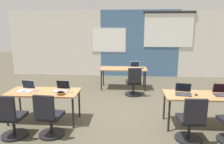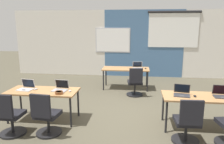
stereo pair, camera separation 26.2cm
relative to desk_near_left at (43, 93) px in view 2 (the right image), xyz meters
The scene contains 19 objects.
ground_plane 1.96m from the desk_near_left, 18.92° to the left, with size 24.00×24.00×0.00m.
back_wall_assembly 5.17m from the desk_near_left, 69.65° to the left, with size 10.00×0.27×2.80m.
desk_near_left is the anchor object (origin of this frame).
desk_near_right 3.50m from the desk_near_left, ahead, with size 1.60×0.70×0.72m.
desk_far_center 3.30m from the desk_near_left, 57.99° to the left, with size 1.60×0.70×0.72m.
laptop_near_right_inner 3.10m from the desk_near_left, ahead, with size 0.38×0.36×0.23m.
mouse_near_right_inner 3.36m from the desk_near_left, ahead, with size 0.06×0.10×0.03m.
chair_near_right_inner 3.18m from the desk_near_left, 12.49° to the right, with size 0.52×0.55×0.92m.
laptop_near_right_end 3.91m from the desk_near_left, ahead, with size 0.35×0.31×0.23m.
laptop_near_left_end 0.42m from the desk_near_left, behind, with size 0.36×0.33×0.23m.
mouse_near_left_end 0.20m from the desk_near_left, behind, with size 0.08×0.11×0.03m.
chair_near_left_end 0.92m from the desk_near_left, 114.31° to the right, with size 0.52×0.54×0.92m.
laptop_far_right 3.57m from the desk_near_left, 52.95° to the left, with size 0.35×0.34×0.22m.
mouse_far_right 3.69m from the desk_near_left, 48.94° to the left, with size 0.06×0.10×0.03m.
chair_far_right 2.91m from the desk_near_left, 43.89° to the left, with size 0.52×0.56×0.92m.
laptop_near_left_inner 0.42m from the desk_near_left, ahead, with size 0.36×0.32×0.23m.
mouse_near_left_inner 0.65m from the desk_near_left, ahead, with size 0.07×0.11×0.03m.
chair_near_left_inner 0.83m from the desk_near_left, 62.47° to the right, with size 0.52×0.56×0.92m.
snack_bowl 0.52m from the desk_near_left, 24.41° to the right, with size 0.18×0.18×0.06m.
Camera 2 is at (0.39, -5.13, 2.19)m, focal length 34.71 mm.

